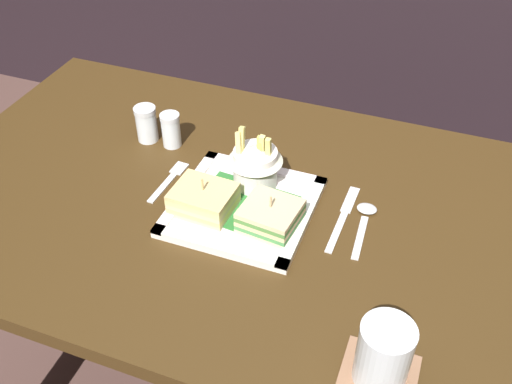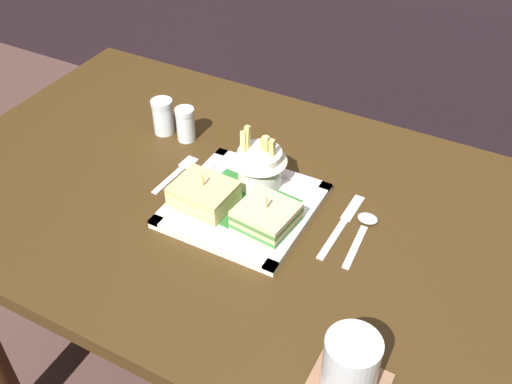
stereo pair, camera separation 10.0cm
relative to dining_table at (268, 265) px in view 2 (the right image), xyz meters
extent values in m
cube|color=#3E2911|center=(0.00, 0.00, 0.13)|extent=(1.29, 0.72, 0.03)
cylinder|color=#3E1F1F|center=(-0.57, 0.28, -0.24)|extent=(0.07, 0.07, 0.71)
cube|color=white|center=(-0.04, -0.02, 0.15)|extent=(0.24, 0.24, 0.01)
cube|color=#2A702E|center=(-0.04, -0.02, 0.15)|extent=(0.18, 0.15, 0.00)
cube|color=white|center=(-0.04, -0.13, 0.15)|extent=(0.24, 0.02, 0.01)
cube|color=white|center=(-0.04, 0.09, 0.15)|extent=(0.24, 0.02, 0.01)
cube|color=white|center=(-0.15, -0.02, 0.15)|extent=(0.02, 0.24, 0.01)
cube|color=white|center=(0.07, -0.02, 0.15)|extent=(0.02, 0.24, 0.01)
cube|color=#D2B683|center=(-0.10, -0.05, 0.16)|extent=(0.11, 0.09, 0.01)
cube|color=#E5C771|center=(-0.10, -0.05, 0.16)|extent=(0.11, 0.09, 0.01)
cube|color=beige|center=(-0.10, -0.05, 0.17)|extent=(0.11, 0.09, 0.01)
cube|color=#EBD983|center=(-0.10, -0.05, 0.18)|extent=(0.11, 0.09, 0.01)
cube|color=#E2C07A|center=(-0.10, -0.05, 0.19)|extent=(0.11, 0.09, 0.01)
cylinder|color=tan|center=(-0.10, -0.05, 0.18)|extent=(0.00, 0.00, 0.07)
cube|color=#D4BB8D|center=(0.02, -0.05, 0.16)|extent=(0.10, 0.10, 0.01)
cube|color=#488B4A|center=(0.02, -0.05, 0.16)|extent=(0.10, 0.10, 0.01)
cube|color=#D9BA84|center=(0.02, -0.05, 0.17)|extent=(0.10, 0.10, 0.01)
cube|color=#4E823A|center=(0.02, -0.05, 0.18)|extent=(0.10, 0.10, 0.01)
cube|color=beige|center=(0.02, -0.05, 0.19)|extent=(0.10, 0.10, 0.01)
cylinder|color=tan|center=(0.02, -0.05, 0.18)|extent=(0.00, 0.00, 0.06)
cylinder|color=white|center=(-0.04, 0.05, 0.19)|extent=(0.08, 0.08, 0.07)
cone|color=#E9E9C7|center=(-0.04, 0.05, 0.22)|extent=(0.10, 0.10, 0.03)
cube|color=#DCC654|center=(-0.03, 0.05, 0.22)|extent=(0.01, 0.01, 0.07)
cube|color=#E1D46F|center=(-0.02, 0.05, 0.22)|extent=(0.01, 0.02, 0.07)
cube|color=#E2D371|center=(-0.07, 0.04, 0.23)|extent=(0.01, 0.02, 0.08)
cube|color=#E8D978|center=(-0.03, 0.05, 0.22)|extent=(0.01, 0.02, 0.07)
cube|color=#EBCE79|center=(-0.07, 0.03, 0.23)|extent=(0.02, 0.03, 0.07)
cylinder|color=silver|center=(0.25, -0.26, 0.19)|extent=(0.07, 0.07, 0.10)
cylinder|color=silver|center=(0.25, -0.26, 0.18)|extent=(0.06, 0.06, 0.07)
cube|color=silver|center=(-0.20, -0.01, 0.14)|extent=(0.02, 0.09, 0.00)
cube|color=silver|center=(-0.20, 0.05, 0.14)|extent=(0.03, 0.04, 0.00)
cube|color=silver|center=(0.13, -0.01, 0.14)|extent=(0.01, 0.11, 0.00)
cube|color=silver|center=(0.13, 0.07, 0.14)|extent=(0.02, 0.07, 0.00)
cube|color=silver|center=(0.17, -0.01, 0.14)|extent=(0.02, 0.10, 0.00)
ellipsoid|color=silver|center=(0.16, 0.06, 0.15)|extent=(0.03, 0.03, 0.01)
cylinder|color=silver|center=(-0.30, 0.11, 0.17)|extent=(0.04, 0.04, 0.06)
cylinder|color=white|center=(-0.30, 0.11, 0.16)|extent=(0.04, 0.04, 0.04)
cylinder|color=silver|center=(-0.30, 0.11, 0.21)|extent=(0.04, 0.04, 0.01)
cylinder|color=silver|center=(-0.25, 0.11, 0.17)|extent=(0.04, 0.04, 0.06)
cylinder|color=#3A2F26|center=(-0.25, 0.11, 0.16)|extent=(0.03, 0.03, 0.03)
cylinder|color=silver|center=(-0.25, 0.11, 0.21)|extent=(0.04, 0.04, 0.01)
camera|label=1|loc=(0.25, -0.73, 0.83)|focal=41.27mm
camera|label=2|loc=(0.34, -0.68, 0.83)|focal=41.27mm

